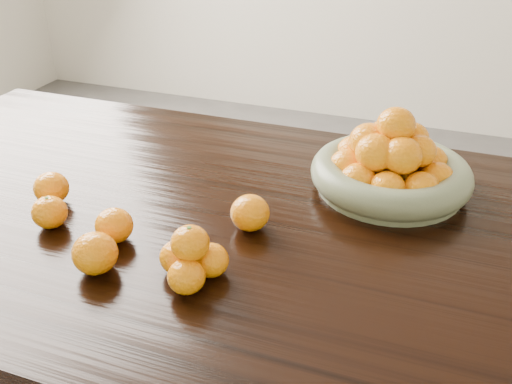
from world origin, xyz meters
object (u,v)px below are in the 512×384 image
(fruit_bowl, at_px, (390,167))
(loose_orange_0, at_px, (50,212))
(orange_pyramid, at_px, (191,259))
(dining_table, at_px, (246,255))

(fruit_bowl, height_order, loose_orange_0, fruit_bowl)
(fruit_bowl, relative_size, orange_pyramid, 2.87)
(dining_table, xyz_separation_m, fruit_bowl, (0.25, 0.23, 0.15))
(dining_table, height_order, fruit_bowl, fruit_bowl)
(dining_table, height_order, loose_orange_0, loose_orange_0)
(dining_table, distance_m, orange_pyramid, 0.25)
(dining_table, xyz_separation_m, orange_pyramid, (-0.02, -0.22, 0.13))
(orange_pyramid, height_order, loose_orange_0, orange_pyramid)
(dining_table, distance_m, fruit_bowl, 0.37)
(loose_orange_0, bearing_deg, fruit_bowl, 32.31)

